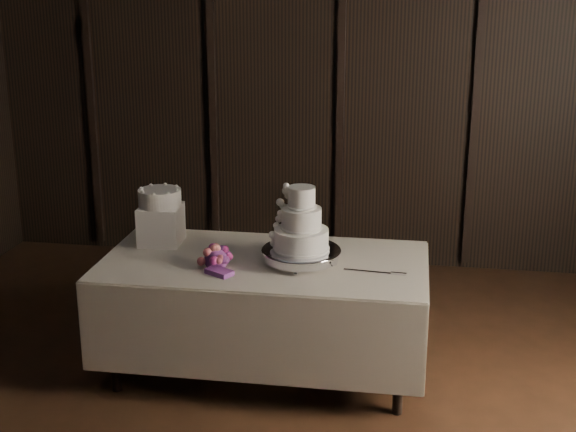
{
  "coord_description": "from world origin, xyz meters",
  "views": [
    {
      "loc": [
        0.68,
        -3.16,
        2.46
      ],
      "look_at": [
        -0.09,
        1.36,
        1.05
      ],
      "focal_mm": 50.0,
      "sensor_mm": 36.0,
      "label": 1
    }
  ],
  "objects_px": {
    "wedding_cake": "(296,226)",
    "display_table": "(264,312)",
    "small_cake": "(160,198)",
    "cake_stand": "(301,257)",
    "box_pedestal": "(161,225)",
    "bouquet": "(216,258)"
  },
  "relations": [
    {
      "from": "box_pedestal",
      "to": "cake_stand",
      "type": "bearing_deg",
      "value": -13.67
    },
    {
      "from": "display_table",
      "to": "wedding_cake",
      "type": "relative_size",
      "value": 5.11
    },
    {
      "from": "cake_stand",
      "to": "wedding_cake",
      "type": "xyz_separation_m",
      "value": [
        -0.03,
        -0.02,
        0.2
      ]
    },
    {
      "from": "box_pedestal",
      "to": "wedding_cake",
      "type": "bearing_deg",
      "value": -15.03
    },
    {
      "from": "wedding_cake",
      "to": "bouquet",
      "type": "relative_size",
      "value": 1.07
    },
    {
      "from": "cake_stand",
      "to": "wedding_cake",
      "type": "distance_m",
      "value": 0.2
    },
    {
      "from": "bouquet",
      "to": "small_cake",
      "type": "xyz_separation_m",
      "value": [
        -0.46,
        0.37,
        0.25
      ]
    },
    {
      "from": "display_table",
      "to": "small_cake",
      "type": "height_order",
      "value": "small_cake"
    },
    {
      "from": "box_pedestal",
      "to": "small_cake",
      "type": "distance_m",
      "value": 0.18
    },
    {
      "from": "wedding_cake",
      "to": "display_table",
      "type": "bearing_deg",
      "value": 178.18
    },
    {
      "from": "cake_stand",
      "to": "small_cake",
      "type": "distance_m",
      "value": 1.02
    },
    {
      "from": "box_pedestal",
      "to": "small_cake",
      "type": "relative_size",
      "value": 0.95
    },
    {
      "from": "wedding_cake",
      "to": "small_cake",
      "type": "xyz_separation_m",
      "value": [
        -0.93,
        0.25,
        0.06
      ]
    },
    {
      "from": "box_pedestal",
      "to": "small_cake",
      "type": "xyz_separation_m",
      "value": [
        0.0,
        0.0,
        0.18
      ]
    },
    {
      "from": "bouquet",
      "to": "small_cake",
      "type": "relative_size",
      "value": 1.33
    },
    {
      "from": "small_cake",
      "to": "bouquet",
      "type": "bearing_deg",
      "value": -38.83
    },
    {
      "from": "small_cake",
      "to": "box_pedestal",
      "type": "bearing_deg",
      "value": 0.0
    },
    {
      "from": "cake_stand",
      "to": "small_cake",
      "type": "height_order",
      "value": "small_cake"
    },
    {
      "from": "wedding_cake",
      "to": "small_cake",
      "type": "height_order",
      "value": "wedding_cake"
    },
    {
      "from": "display_table",
      "to": "box_pedestal",
      "type": "xyz_separation_m",
      "value": [
        -0.72,
        0.21,
        0.47
      ]
    },
    {
      "from": "cake_stand",
      "to": "wedding_cake",
      "type": "relative_size",
      "value": 1.24
    },
    {
      "from": "display_table",
      "to": "wedding_cake",
      "type": "bearing_deg",
      "value": -11.86
    }
  ]
}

